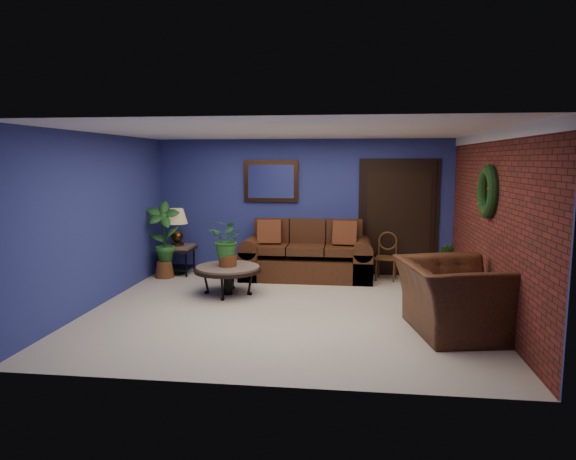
# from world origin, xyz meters

# --- Properties ---
(floor) EXTENTS (5.50, 5.50, 0.00)m
(floor) POSITION_xyz_m (0.00, 0.00, 0.00)
(floor) COLOR beige
(floor) RESTS_ON ground
(wall_back) EXTENTS (5.50, 0.04, 2.50)m
(wall_back) POSITION_xyz_m (0.00, 2.50, 1.25)
(wall_back) COLOR navy
(wall_back) RESTS_ON ground
(wall_left) EXTENTS (0.04, 5.00, 2.50)m
(wall_left) POSITION_xyz_m (-2.75, 0.00, 1.25)
(wall_left) COLOR navy
(wall_left) RESTS_ON ground
(wall_right_brick) EXTENTS (0.04, 5.00, 2.50)m
(wall_right_brick) POSITION_xyz_m (2.75, 0.00, 1.25)
(wall_right_brick) COLOR maroon
(wall_right_brick) RESTS_ON ground
(ceiling) EXTENTS (5.50, 5.00, 0.02)m
(ceiling) POSITION_xyz_m (0.00, 0.00, 2.50)
(ceiling) COLOR white
(ceiling) RESTS_ON wall_back
(crown_molding) EXTENTS (0.03, 5.00, 0.14)m
(crown_molding) POSITION_xyz_m (2.72, 0.00, 2.43)
(crown_molding) COLOR white
(crown_molding) RESTS_ON wall_right_brick
(wall_mirror) EXTENTS (1.02, 0.06, 0.77)m
(wall_mirror) POSITION_xyz_m (-0.60, 2.46, 1.72)
(wall_mirror) COLOR #462811
(wall_mirror) RESTS_ON wall_back
(closet_door) EXTENTS (1.44, 0.06, 2.18)m
(closet_door) POSITION_xyz_m (1.75, 2.47, 1.05)
(closet_door) COLOR black
(closet_door) RESTS_ON wall_back
(wreath) EXTENTS (0.16, 0.72, 0.72)m
(wreath) POSITION_xyz_m (2.69, 0.05, 1.70)
(wreath) COLOR black
(wreath) RESTS_ON wall_right_brick
(sofa) EXTENTS (2.32, 1.00, 1.05)m
(sofa) POSITION_xyz_m (0.11, 2.09, 0.34)
(sofa) COLOR #4B2B15
(sofa) RESTS_ON ground
(coffee_table) EXTENTS (1.06, 1.06, 0.45)m
(coffee_table) POSITION_xyz_m (-1.03, 0.73, 0.40)
(coffee_table) COLOR #57504C
(coffee_table) RESTS_ON ground
(end_table) EXTENTS (0.59, 0.59, 0.54)m
(end_table) POSITION_xyz_m (-2.30, 2.05, 0.41)
(end_table) COLOR #57504C
(end_table) RESTS_ON ground
(table_lamp) EXTENTS (0.40, 0.40, 0.66)m
(table_lamp) POSITION_xyz_m (-2.30, 2.05, 0.97)
(table_lamp) COLOR #462811
(table_lamp) RESTS_ON end_table
(side_chair) EXTENTS (0.42, 0.42, 0.84)m
(side_chair) POSITION_xyz_m (1.54, 2.11, 0.48)
(side_chair) COLOR #563118
(side_chair) RESTS_ON ground
(armchair) EXTENTS (1.42, 1.56, 0.88)m
(armchair) POSITION_xyz_m (2.15, -0.72, 0.44)
(armchair) COLOR #4B2B15
(armchair) RESTS_ON ground
(coffee_plant) EXTENTS (0.65, 0.61, 0.73)m
(coffee_plant) POSITION_xyz_m (-1.03, 0.73, 0.85)
(coffee_plant) COLOR brown
(coffee_plant) RESTS_ON coffee_table
(floor_plant) EXTENTS (0.38, 0.32, 0.81)m
(floor_plant) POSITION_xyz_m (2.35, 1.23, 0.42)
(floor_plant) COLOR brown
(floor_plant) RESTS_ON ground
(tall_plant) EXTENTS (0.66, 0.51, 1.38)m
(tall_plant) POSITION_xyz_m (-2.45, 1.75, 0.74)
(tall_plant) COLOR brown
(tall_plant) RESTS_ON ground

